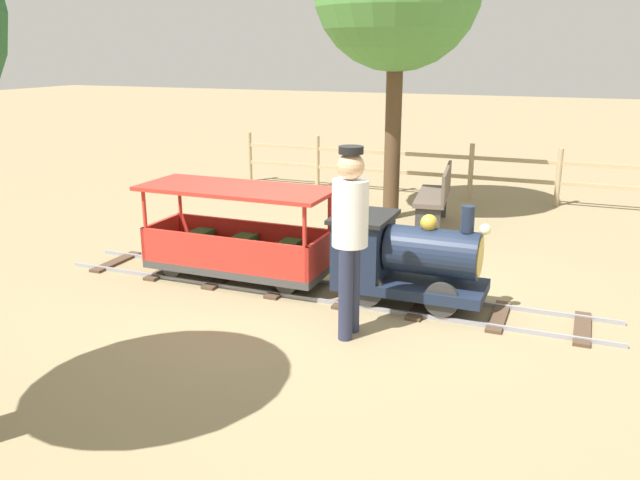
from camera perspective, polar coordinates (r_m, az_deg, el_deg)
The scene contains 7 objects.
ground_plane at distance 6.66m, azimuth 0.05°, elevation -4.55°, with size 60.00×60.00×0.00m, color #8C7A56.
track at distance 6.67m, azimuth -0.20°, elevation -4.38°, with size 0.75×5.70×0.04m.
locomotive at distance 6.26m, azimuth 7.06°, elevation -1.39°, with size 0.71×1.45×0.98m.
passenger_car at distance 6.91m, azimuth -7.13°, elevation -0.20°, with size 0.81×2.00×0.97m.
conductor_person at distance 5.40m, azimuth 2.61°, elevation 1.10°, with size 0.30×0.30×1.62m.
park_bench at distance 9.15m, azimuth 10.00°, elevation 3.68°, with size 1.34×0.57×0.82m.
fence_section at distance 11.09m, azimuth 9.47°, elevation 6.25°, with size 0.08×6.78×0.90m.
Camera 1 is at (5.78, 2.33, 2.36)m, focal length 37.06 mm.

